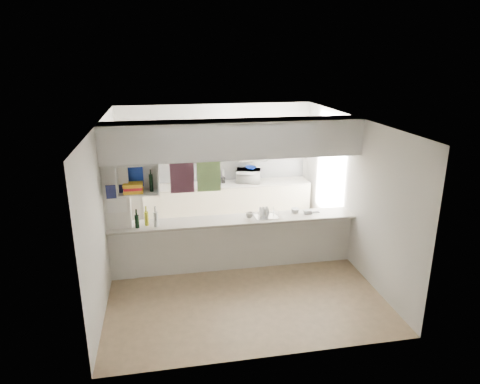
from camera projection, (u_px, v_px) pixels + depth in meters
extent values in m
plane|color=#8B7151|center=(235.00, 267.00, 7.58)|extent=(4.80, 4.80, 0.00)
plane|color=white|center=(234.00, 120.00, 6.78)|extent=(4.80, 4.80, 0.00)
plane|color=silver|center=(216.00, 164.00, 9.42)|extent=(4.20, 0.00, 4.20)
plane|color=silver|center=(105.00, 205.00, 6.82)|extent=(0.00, 4.80, 4.80)
plane|color=silver|center=(352.00, 191.00, 7.54)|extent=(0.00, 4.80, 4.80)
cube|color=silver|center=(235.00, 245.00, 7.44)|extent=(4.20, 0.15, 0.88)
cube|color=#ABA296|center=(235.00, 220.00, 7.30)|extent=(4.20, 0.50, 0.04)
cube|color=white|center=(234.00, 139.00, 6.87)|extent=(4.20, 0.50, 0.60)
cube|color=silver|center=(118.00, 205.00, 6.85)|extent=(0.40, 0.18, 2.60)
cube|color=#191E4C|center=(116.00, 192.00, 6.68)|extent=(0.30, 0.01, 0.22)
cube|color=white|center=(117.00, 205.00, 6.75)|extent=(0.30, 0.01, 0.24)
cube|color=black|center=(182.00, 175.00, 7.12)|extent=(0.40, 0.02, 0.62)
cube|color=#1C7E65|center=(209.00, 174.00, 7.20)|extent=(0.40, 0.02, 0.62)
cube|color=white|center=(139.00, 193.00, 6.75)|extent=(0.65, 0.35, 0.02)
cube|color=white|center=(137.00, 164.00, 6.60)|extent=(0.65, 0.35, 0.02)
cube|color=white|center=(138.00, 176.00, 6.83)|extent=(0.65, 0.02, 0.50)
cube|color=white|center=(117.00, 179.00, 6.62)|extent=(0.02, 0.35, 0.50)
cube|color=white|center=(158.00, 177.00, 6.73)|extent=(0.02, 0.35, 0.50)
cube|color=gold|center=(134.00, 191.00, 6.73)|extent=(0.30, 0.24, 0.05)
cube|color=red|center=(133.00, 188.00, 6.71)|extent=(0.28, 0.22, 0.05)
cube|color=gold|center=(133.00, 185.00, 6.69)|extent=(0.30, 0.24, 0.05)
cube|color=#0D2898|center=(135.00, 176.00, 6.79)|extent=(0.26, 0.02, 0.34)
cylinder|color=black|center=(151.00, 183.00, 6.74)|extent=(0.06, 0.06, 0.28)
cube|color=#EBE3C7|center=(227.00, 204.00, 9.44)|extent=(3.60, 0.60, 0.90)
cube|color=#ABA296|center=(227.00, 184.00, 9.30)|extent=(3.60, 0.63, 0.03)
cube|color=silver|center=(225.00, 167.00, 9.47)|extent=(3.60, 0.03, 0.60)
cube|color=#EBE3C7|center=(217.00, 139.00, 9.08)|extent=(2.62, 0.34, 0.72)
cube|color=white|center=(252.00, 157.00, 9.27)|extent=(0.60, 0.46, 0.12)
cube|color=silver|center=(254.00, 161.00, 9.07)|extent=(0.60, 0.02, 0.05)
imported|color=white|center=(249.00, 176.00, 9.34)|extent=(0.59, 0.47, 0.29)
imported|color=#0D2898|center=(251.00, 168.00, 9.31)|extent=(0.24, 0.24, 0.06)
cube|color=silver|center=(266.00, 217.00, 7.37)|extent=(0.40, 0.31, 0.01)
cylinder|color=white|center=(261.00, 212.00, 7.31)|extent=(0.03, 0.19, 0.19)
cylinder|color=white|center=(264.00, 211.00, 7.33)|extent=(0.03, 0.19, 0.19)
cylinder|color=white|center=(267.00, 211.00, 7.34)|extent=(0.03, 0.19, 0.19)
imported|color=white|center=(249.00, 215.00, 7.28)|extent=(0.14, 0.14, 0.10)
cylinder|color=black|center=(137.00, 221.00, 6.89)|extent=(0.07, 0.07, 0.22)
cylinder|color=black|center=(136.00, 212.00, 6.84)|extent=(0.03, 0.03, 0.10)
cylinder|color=olive|center=(147.00, 219.00, 6.99)|extent=(0.07, 0.07, 0.23)
cylinder|color=olive|center=(146.00, 209.00, 6.94)|extent=(0.03, 0.03, 0.10)
cylinder|color=silver|center=(156.00, 219.00, 6.94)|extent=(0.07, 0.07, 0.25)
cylinder|color=silver|center=(155.00, 209.00, 6.88)|extent=(0.03, 0.03, 0.10)
cylinder|color=silver|center=(295.00, 210.00, 7.59)|extent=(0.14, 0.14, 0.07)
cube|color=silver|center=(308.00, 212.00, 7.53)|extent=(0.14, 0.10, 0.06)
cube|color=black|center=(315.00, 212.00, 7.60)|extent=(0.14, 0.07, 0.01)
cylinder|color=black|center=(223.00, 180.00, 9.31)|extent=(0.09, 0.09, 0.13)
cube|color=#4E341A|center=(213.00, 178.00, 9.28)|extent=(0.11, 0.09, 0.21)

